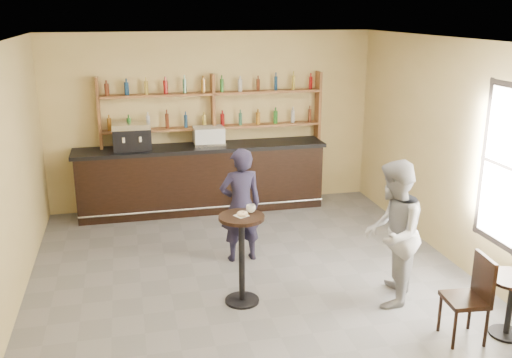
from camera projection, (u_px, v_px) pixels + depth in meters
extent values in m
plane|color=slate|center=(255.00, 285.00, 7.69)|extent=(7.00, 7.00, 0.00)
plane|color=white|center=(255.00, 42.00, 6.77)|extent=(7.00, 7.00, 0.00)
plane|color=#D1B877|center=(212.00, 121.00, 10.50)|extent=(7.00, 0.00, 7.00)
plane|color=#D1B877|center=(368.00, 306.00, 3.97)|extent=(7.00, 0.00, 7.00)
plane|color=#D1B877|center=(2.00, 187.00, 6.58)|extent=(0.00, 7.00, 7.00)
plane|color=#D1B877|center=(466.00, 158.00, 7.88)|extent=(0.00, 7.00, 7.00)
cube|color=white|center=(241.00, 216.00, 6.93)|extent=(0.20, 0.20, 0.00)
torus|color=#C38747|center=(242.00, 214.00, 6.92)|extent=(0.14, 0.14, 0.05)
imported|color=white|center=(251.00, 209.00, 7.04)|extent=(0.12, 0.12, 0.09)
imported|color=black|center=(241.00, 205.00, 8.26)|extent=(0.64, 0.44, 1.70)
imported|color=gray|center=(392.00, 234.00, 7.02)|extent=(1.07, 1.13, 1.85)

